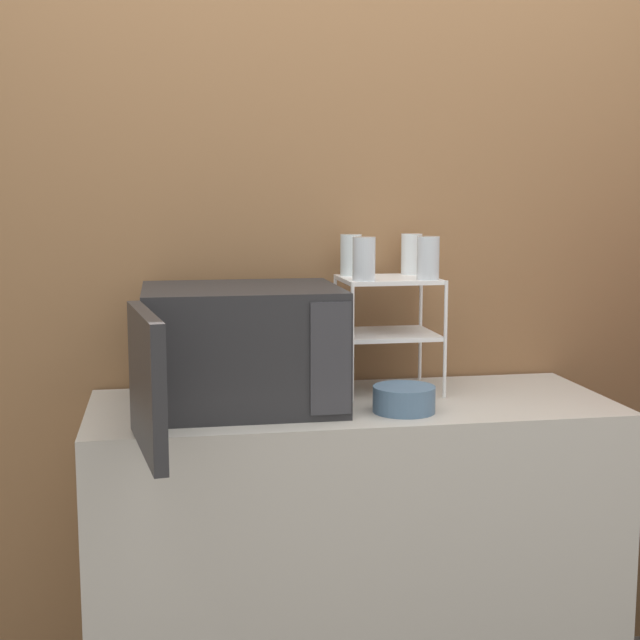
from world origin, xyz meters
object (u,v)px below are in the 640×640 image
object	(u,v)px
bowl	(404,399)
dish_rack	(388,309)
microwave	(238,348)
glass_front_left	(364,259)
glass_back_left	(351,255)
glass_front_right	(428,258)
glass_back_right	(412,254)

from	to	relation	value
bowl	dish_rack	bearing A→B (deg)	85.39
dish_rack	bowl	size ratio (longest dim) A/B	2.01
microwave	glass_front_left	bearing A→B (deg)	8.81
glass_front_left	glass_back_left	size ratio (longest dim) A/B	1.00
dish_rack	glass_front_left	distance (m)	0.19
glass_front_right	glass_back_left	bearing A→B (deg)	139.08
bowl	microwave	bearing A→B (deg)	164.08
glass_front_left	glass_back_left	distance (m)	0.16
glass_back_left	bowl	world-z (taller)	glass_back_left
bowl	glass_front_left	bearing A→B (deg)	111.68
glass_front_left	glass_front_right	xyz separation A→B (m)	(0.18, 0.00, 0.00)
microwave	glass_front_right	distance (m)	0.58
dish_rack	glass_front_right	size ratio (longest dim) A/B	2.74
dish_rack	glass_back_right	xyz separation A→B (m)	(0.09, 0.09, 0.15)
microwave	dish_rack	xyz separation A→B (m)	(0.44, 0.14, 0.08)
microwave	glass_back_left	size ratio (longest dim) A/B	6.86
microwave	glass_back_left	bearing A→B (deg)	31.89
glass_front_left	glass_back_right	distance (m)	0.25
glass_back_right	glass_back_left	xyz separation A→B (m)	(-0.18, -0.01, 0.00)
microwave	glass_back_left	world-z (taller)	glass_back_left
glass_back_right	glass_back_left	bearing A→B (deg)	-177.20
glass_back_left	bowl	xyz separation A→B (m)	(0.07, -0.33, -0.35)
microwave	glass_front_left	world-z (taller)	glass_front_left
dish_rack	glass_back_left	distance (m)	0.19
glass_front_left	glass_front_right	world-z (taller)	same
glass_back_left	bowl	distance (m)	0.49
glass_front_left	glass_back_right	xyz separation A→B (m)	(0.18, 0.17, 0.00)
dish_rack	glass_back_left	size ratio (longest dim) A/B	2.74
glass_front_left	glass_front_right	distance (m)	0.18
glass_back_left	microwave	bearing A→B (deg)	-148.11
microwave	dish_rack	size ratio (longest dim) A/B	2.50
glass_back_right	glass_front_right	world-z (taller)	same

